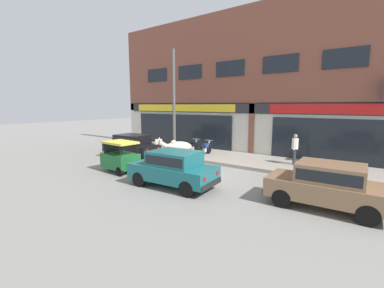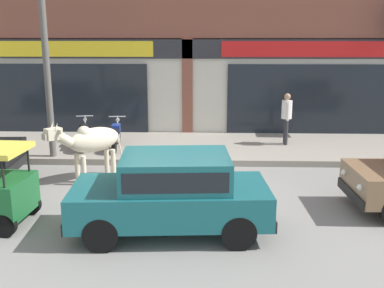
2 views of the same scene
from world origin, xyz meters
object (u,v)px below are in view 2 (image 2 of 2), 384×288
Objects in this scene: car_2 at (172,190)px; motorcycle_0 at (84,135)px; cow at (91,141)px; utility_pole at (45,41)px; pedestrian at (287,113)px; motorcycle_1 at (116,136)px.

motorcycle_0 is (-3.12, 5.57, -0.25)m from car_2.
utility_pole reaches higher than cow.
utility_pole is (-1.52, 1.60, 2.36)m from cow.
pedestrian is (5.29, 3.24, 0.15)m from cow.
pedestrian is at bearing 5.50° from motorcycle_0.
utility_pole is at bearing -166.42° from pedestrian.
pedestrian is at bearing 7.15° from motorcycle_1.
car_2 reaches higher than motorcycle_0.
cow is at bearing -148.46° from pedestrian.
cow is 1.09× the size of pedestrian.
utility_pole is at bearing -148.26° from motorcycle_1.
motorcycle_0 is at bearing 176.75° from motorcycle_1.
pedestrian is (6.20, 0.60, 0.60)m from motorcycle_0.
cow is 3.67m from car_2.
motorcycle_1 is at bearing 31.74° from utility_pole.
utility_pole reaches higher than motorcycle_1.
cow is 6.20m from pedestrian.
pedestrian is 7.34m from utility_pole.
cow is 2.84m from motorcycle_0.
motorcycle_0 is at bearing 108.98° from cow.
utility_pole is at bearing 133.58° from cow.
motorcycle_1 is at bearing -3.25° from motorcycle_0.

